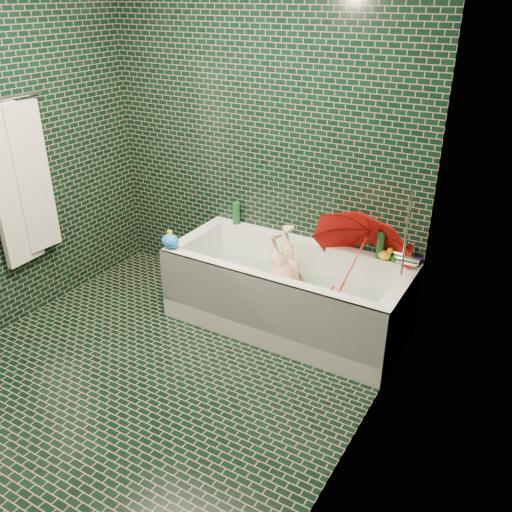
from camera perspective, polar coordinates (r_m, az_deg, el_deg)
The scene contains 20 objects.
floor at distance 3.61m, azimuth -11.16°, elevation -12.65°, with size 2.80×2.80×0.00m, color black.
wall_back at distance 4.07m, azimuth 0.40°, elevation 12.28°, with size 2.80×2.80×0.00m, color black.
wall_right at distance 2.35m, azimuth 10.79°, elevation 0.93°, with size 2.80×2.80×0.00m, color black.
bathtub at distance 3.95m, azimuth 3.16°, elevation -4.58°, with size 1.70×0.75×0.55m.
bath_mat at distance 3.99m, azimuth 3.25°, elevation -5.15°, with size 1.35×0.47×0.01m, color green.
water at distance 3.92m, azimuth 3.31°, elevation -3.36°, with size 1.48×0.53×0.00m, color silver.
towel_rail at distance 3.99m, azimuth -24.94°, elevation 14.79°, with size 0.02×0.02×0.58m, color silver.
towel at distance 4.11m, azimuth -23.53°, elevation 7.00°, with size 0.08×0.44×1.12m.
faucet at distance 3.45m, azimuth 15.53°, elevation 0.12°, with size 0.18×0.19×0.55m.
child at distance 3.89m, azimuth 3.45°, elevation -3.46°, with size 0.32×0.21×0.89m, color beige.
umbrella at distance 3.70m, azimuth 10.40°, elevation -0.42°, with size 0.69×0.69×0.61m, color red.
soap_bottle_a at distance 3.85m, azimuth 15.14°, elevation -0.66°, with size 0.11×0.11×0.28m, color white.
soap_bottle_b at distance 3.82m, azimuth 16.00°, elevation -0.99°, with size 0.08×0.08×0.18m, color #581F76.
soap_bottle_c at distance 3.84m, azimuth 14.49°, elevation -0.71°, with size 0.12×0.12×0.15m, color #164E22.
bottle_right_tall at distance 3.84m, azimuth 12.98°, elevation 1.21°, with size 0.06×0.06×0.21m, color #164E22.
bottle_right_pump at distance 3.80m, azimuth 15.91°, elevation 0.23°, with size 0.05×0.05×0.16m, color silver.
bottle_left_tall at distance 4.31m, azimuth -2.08°, elevation 4.53°, with size 0.06×0.06×0.18m, color #164E22.
bottle_left_short at distance 4.32m, azimuth -2.05°, elevation 4.37°, with size 0.05×0.05×0.15m, color white.
rubber_duck at distance 3.84m, azimuth 13.50°, elevation 0.17°, with size 0.12×0.09×0.10m.
bath_toy at distance 3.95m, azimuth -9.01°, elevation 1.59°, with size 0.17×0.15×0.13m.
Camera 1 is at (1.98, -2.02, 2.24)m, focal length 38.00 mm.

